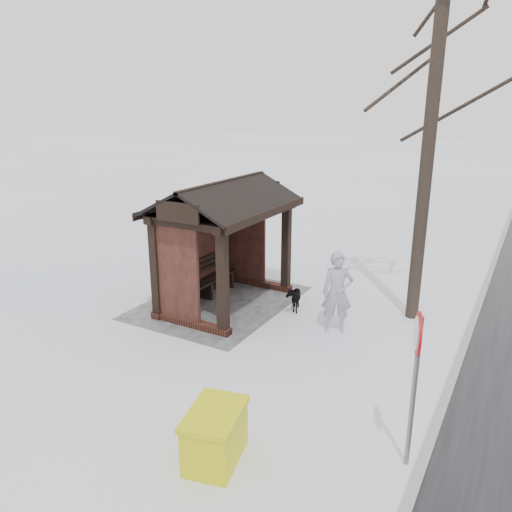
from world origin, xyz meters
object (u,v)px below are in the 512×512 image
at_px(bus_shelter, 219,218).
at_px(grit_bin, 215,435).
at_px(tree_near, 440,32).
at_px(pedestrian, 337,293).
at_px(dog, 293,297).
at_px(road_sign, 416,357).

distance_m(bus_shelter, grit_bin, 6.02).
distance_m(tree_near, pedestrian, 5.64).
distance_m(bus_shelter, dog, 2.60).
xyz_separation_m(bus_shelter, grit_bin, (4.85, 3.10, -1.77)).
bearing_deg(bus_shelter, grit_bin, 32.62).
relative_size(pedestrian, dog, 2.37).
relative_size(pedestrian, grit_bin, 1.55).
xyz_separation_m(bus_shelter, tree_near, (-1.50, 4.36, 3.99)).
xyz_separation_m(tree_near, dog, (1.00, -2.60, -5.84)).
distance_m(bus_shelter, road_sign, 6.55).
bearing_deg(dog, grit_bin, -99.12).
relative_size(dog, road_sign, 0.33).
height_order(tree_near, dog, tree_near).
height_order(pedestrian, road_sign, road_sign).
bearing_deg(pedestrian, tree_near, 26.62).
xyz_separation_m(dog, grit_bin, (5.35, 1.34, 0.08)).
bearing_deg(tree_near, pedestrian, -38.73).
distance_m(grit_bin, road_sign, 2.93).
bearing_deg(dog, bus_shelter, 172.75).
bearing_deg(bus_shelter, pedestrian, 88.18).
xyz_separation_m(dog, road_sign, (4.11, 3.68, 1.33)).
relative_size(dog, grit_bin, 0.65).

